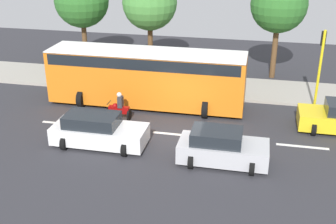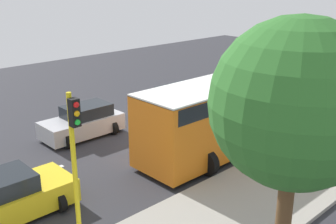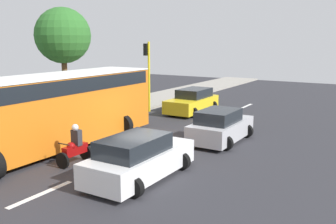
# 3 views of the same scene
# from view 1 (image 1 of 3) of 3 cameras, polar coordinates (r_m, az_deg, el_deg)

# --- Properties ---
(ground_plane) EXTENTS (40.00, 60.00, 0.10)m
(ground_plane) POSITION_cam_1_polar(r_m,az_deg,el_deg) (21.26, 1.16, -3.14)
(ground_plane) COLOR #2D2D33
(sidewalk) EXTENTS (4.00, 60.00, 0.15)m
(sidewalk) POSITION_cam_1_polar(r_m,az_deg,el_deg) (27.56, 3.97, 3.51)
(sidewalk) COLOR #9E998E
(sidewalk) RESTS_ON ground
(lane_stripe_north) EXTENTS (0.20, 2.40, 0.01)m
(lane_stripe_north) POSITION_cam_1_polar(r_m,az_deg,el_deg) (21.07, 17.44, -4.41)
(lane_stripe_north) COLOR white
(lane_stripe_north) RESTS_ON ground
(lane_stripe_mid) EXTENTS (0.20, 2.40, 0.01)m
(lane_stripe_mid) POSITION_cam_1_polar(r_m,az_deg,el_deg) (21.23, 1.16, -3.00)
(lane_stripe_mid) COLOR white
(lane_stripe_mid) RESTS_ON ground
(lane_stripe_south) EXTENTS (0.20, 2.40, 0.01)m
(lane_stripe_south) POSITION_cam_1_polar(r_m,az_deg,el_deg) (23.02, -13.67, -1.51)
(lane_stripe_south) COLOR white
(lane_stripe_south) RESTS_ON ground
(car_white) EXTENTS (2.20, 4.39, 1.52)m
(car_white) POSITION_cam_1_polar(r_m,az_deg,el_deg) (20.25, -9.28, -2.49)
(car_white) COLOR white
(car_white) RESTS_ON ground
(car_silver) EXTENTS (2.17, 3.85, 1.52)m
(car_silver) POSITION_cam_1_polar(r_m,az_deg,el_deg) (18.67, 7.14, -4.73)
(car_silver) COLOR #B7B7BC
(car_silver) RESTS_ON ground
(city_bus) EXTENTS (3.20, 11.00, 3.16)m
(city_bus) POSITION_cam_1_polar(r_m,az_deg,el_deg) (24.14, -2.90, 5.05)
(city_bus) COLOR orange
(city_bus) RESTS_ON ground
(motorcycle) EXTENTS (0.60, 1.30, 1.53)m
(motorcycle) POSITION_cam_1_polar(r_m,az_deg,el_deg) (22.80, -6.58, 0.54)
(motorcycle) COLOR black
(motorcycle) RESTS_ON ground
(traffic_light_corner) EXTENTS (0.49, 0.24, 4.50)m
(traffic_light_corner) POSITION_cam_1_polar(r_m,az_deg,el_deg) (24.62, 19.66, 6.71)
(traffic_light_corner) COLOR yellow
(traffic_light_corner) RESTS_ON ground
(street_tree_south) EXTENTS (3.78, 3.78, 6.52)m
(street_tree_south) POSITION_cam_1_polar(r_m,az_deg,el_deg) (30.40, -2.45, 14.28)
(street_tree_south) COLOR brown
(street_tree_south) RESTS_ON ground
(street_tree_north) EXTENTS (3.86, 3.86, 6.55)m
(street_tree_north) POSITION_cam_1_polar(r_m,az_deg,el_deg) (32.02, -11.42, 14.32)
(street_tree_north) COLOR brown
(street_tree_north) RESTS_ON ground
(street_tree_center) EXTENTS (3.62, 3.62, 6.70)m
(street_tree_center) POSITION_cam_1_polar(r_m,az_deg,el_deg) (28.98, 14.55, 13.63)
(street_tree_center) COLOR brown
(street_tree_center) RESTS_ON ground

